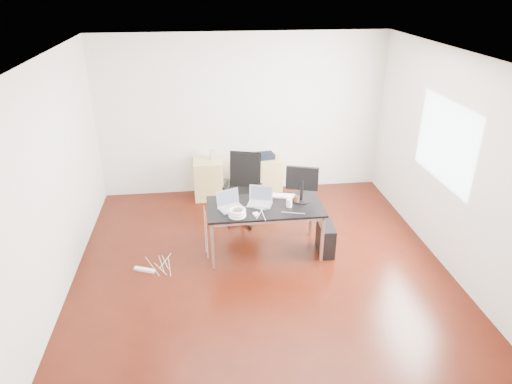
{
  "coord_description": "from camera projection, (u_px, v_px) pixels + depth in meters",
  "views": [
    {
      "loc": [
        -0.7,
        -5.21,
        3.63
      ],
      "look_at": [
        0.0,
        0.55,
        0.85
      ],
      "focal_mm": 32.0,
      "sensor_mm": 36.0,
      "label": 1
    }
  ],
  "objects": [
    {
      "name": "room_shell",
      "position": [
        264.0,
        171.0,
        5.71
      ],
      "size": [
        5.0,
        5.0,
        5.0
      ],
      "color": "#320D05",
      "rests_on": "ground"
    },
    {
      "name": "power_strip",
      "position": [
        145.0,
        270.0,
        6.16
      ],
      "size": [
        0.3,
        0.17,
        0.04
      ],
      "primitive_type": "cube",
      "rotation": [
        0.0,
        0.0,
        -0.4
      ],
      "color": "white",
      "rests_on": "ground"
    },
    {
      "name": "filing_cabinet_right",
      "position": [
        267.0,
        176.0,
        8.19
      ],
      "size": [
        0.5,
        0.5,
        0.7
      ],
      "primitive_type": "cube",
      "color": "tan",
      "rests_on": "ground"
    },
    {
      "name": "desk",
      "position": [
        265.0,
        209.0,
        6.34
      ],
      "size": [
        1.6,
        0.8,
        0.73
      ],
      "color": "black",
      "rests_on": "ground"
    },
    {
      "name": "pc_tower",
      "position": [
        326.0,
        239.0,
        6.5
      ],
      "size": [
        0.22,
        0.46,
        0.44
      ],
      "primitive_type": "cube",
      "rotation": [
        0.0,
        0.0,
        -0.05
      ],
      "color": "black",
      "rests_on": "ground"
    },
    {
      "name": "office_chair",
      "position": [
        243.0,
        185.0,
        7.24
      ],
      "size": [
        0.6,
        0.61,
        1.08
      ],
      "rotation": [
        0.0,
        0.0,
        -0.3
      ],
      "color": "black",
      "rests_on": "ground"
    },
    {
      "name": "wastebasket",
      "position": [
        228.0,
        188.0,
        8.23
      ],
      "size": [
        0.27,
        0.27,
        0.28
      ],
      "primitive_type": "cylinder",
      "rotation": [
        0.0,
        0.0,
        0.15
      ],
      "color": "black",
      "rests_on": "ground"
    },
    {
      "name": "filing_cabinet_left",
      "position": [
        209.0,
        179.0,
        8.08
      ],
      "size": [
        0.5,
        0.5,
        0.7
      ],
      "primitive_type": "cube",
      "color": "tan",
      "rests_on": "ground"
    },
    {
      "name": "laptop_left",
      "position": [
        230.0,
        204.0,
        6.23
      ],
      "size": [
        0.4,
        0.36,
        0.23
      ],
      "rotation": [
        0.0,
        0.0,
        0.39
      ],
      "color": "silver",
      "rests_on": "desk"
    },
    {
      "name": "navy_garment",
      "position": [
        265.0,
        156.0,
        8.01
      ],
      "size": [
        0.34,
        0.29,
        0.09
      ],
      "primitive_type": "cube",
      "rotation": [
        0.0,
        0.0,
        0.17
      ],
      "color": "black",
      "rests_on": "filing_cabinet_right"
    },
    {
      "name": "cup_brown",
      "position": [
        296.0,
        199.0,
        6.38
      ],
      "size": [
        0.1,
        0.1,
        0.1
      ],
      "primitive_type": "cylinder",
      "rotation": [
        0.0,
        0.0,
        0.35
      ],
      "color": "#542E1C",
      "rests_on": "desk"
    },
    {
      "name": "laptop_right",
      "position": [
        260.0,
        200.0,
        6.35
      ],
      "size": [
        0.39,
        0.34,
        0.23
      ],
      "rotation": [
        0.0,
        0.0,
        -0.3
      ],
      "color": "silver",
      "rests_on": "desk"
    },
    {
      "name": "cable_coil",
      "position": [
        237.0,
        213.0,
        6.01
      ],
      "size": [
        0.24,
        0.24,
        0.11
      ],
      "rotation": [
        0.0,
        0.0,
        -0.36
      ],
      "color": "white",
      "rests_on": "desk"
    },
    {
      "name": "monitor",
      "position": [
        302.0,
        182.0,
        6.34
      ],
      "size": [
        0.44,
        0.26,
        0.51
      ],
      "rotation": [
        0.0,
        0.0,
        -0.31
      ],
      "color": "black",
      "rests_on": "desk"
    },
    {
      "name": "power_adapter",
      "position": [
        256.0,
        214.0,
        6.06
      ],
      "size": [
        0.09,
        0.09,
        0.03
      ],
      "primitive_type": "cube",
      "rotation": [
        0.0,
        0.0,
        0.4
      ],
      "color": "white",
      "rests_on": "desk"
    },
    {
      "name": "speaker",
      "position": [
        213.0,
        155.0,
        7.92
      ],
      "size": [
        0.1,
        0.09,
        0.18
      ],
      "primitive_type": "cube",
      "rotation": [
        0.0,
        0.0,
        0.17
      ],
      "color": "#9E9E9E",
      "rests_on": "filing_cabinet_left"
    },
    {
      "name": "keyboard",
      "position": [
        280.0,
        196.0,
        6.57
      ],
      "size": [
        0.46,
        0.25,
        0.02
      ],
      "primitive_type": "cube",
      "rotation": [
        0.0,
        0.0,
        -0.27
      ],
      "color": "white",
      "rests_on": "desk"
    },
    {
      "name": "cup_white",
      "position": [
        289.0,
        203.0,
        6.26
      ],
      "size": [
        0.09,
        0.09,
        0.12
      ],
      "primitive_type": "cylinder",
      "rotation": [
        0.0,
        0.0,
        0.07
      ],
      "color": "white",
      "rests_on": "desk"
    }
  ]
}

